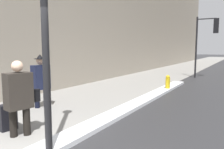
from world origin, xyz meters
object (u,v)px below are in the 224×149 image
object	(u,v)px
pedestrian_with_shoulder_bag	(19,95)
traffic_light_near	(208,34)
pedestrian_in_glasses	(41,79)
rolling_suitcase	(8,117)
fire_hydrant	(168,83)

from	to	relation	value
pedestrian_with_shoulder_bag	traffic_light_near	bearing A→B (deg)	-179.57
traffic_light_near	pedestrian_with_shoulder_bag	distance (m)	12.46
traffic_light_near	pedestrian_with_shoulder_bag	bearing A→B (deg)	-103.86
pedestrian_with_shoulder_bag	pedestrian_in_glasses	xyz separation A→B (m)	(-1.41, 1.79, 0.03)
pedestrian_with_shoulder_bag	rolling_suitcase	world-z (taller)	pedestrian_with_shoulder_bag
pedestrian_in_glasses	rolling_suitcase	world-z (taller)	pedestrian_in_glasses
pedestrian_with_shoulder_bag	pedestrian_in_glasses	size ratio (longest dim) A/B	0.95
pedestrian_with_shoulder_bag	rolling_suitcase	distance (m)	0.81
traffic_light_near	fire_hydrant	bearing A→B (deg)	-103.29
fire_hydrant	rolling_suitcase	bearing A→B (deg)	-104.17
traffic_light_near	pedestrian_in_glasses	size ratio (longest dim) A/B	2.30
rolling_suitcase	fire_hydrant	world-z (taller)	rolling_suitcase
traffic_light_near	pedestrian_in_glasses	distance (m)	11.07
traffic_light_near	fire_hydrant	size ratio (longest dim) A/B	5.53
pedestrian_with_shoulder_bag	rolling_suitcase	xyz separation A→B (m)	(-0.55, 0.07, -0.59)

